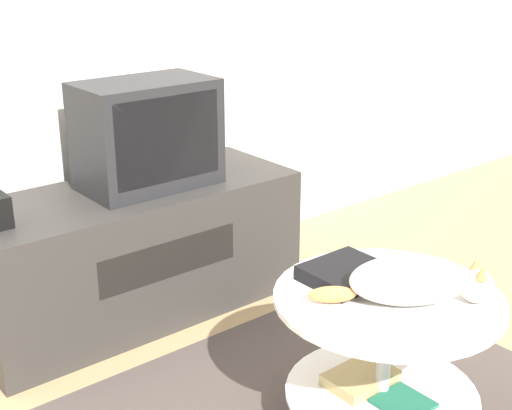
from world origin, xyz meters
The scene contains 5 objects.
tv_stand centered at (-0.12, 1.20, 0.27)m, with size 1.36×0.53×0.55m.
tv centered at (-0.04, 1.19, 0.76)m, with size 0.54×0.32×0.43m.
coffee_table centered at (0.04, -0.01, 0.33)m, with size 0.68×0.68×0.48m.
dvd_box centered at (0.02, 0.14, 0.53)m, with size 0.24×0.21×0.05m.
cat centered at (0.06, -0.09, 0.57)m, with size 0.45×0.35×0.15m.
Camera 1 is at (-1.44, -1.22, 1.48)m, focal length 50.00 mm.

